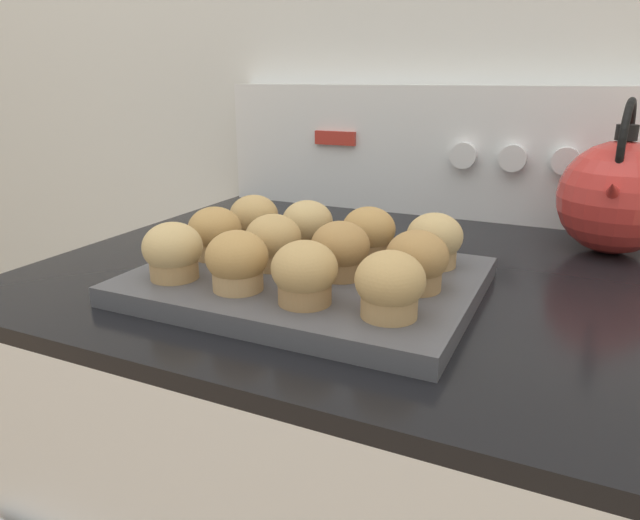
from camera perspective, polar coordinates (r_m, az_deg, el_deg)
wall_back at (r=1.07m, az=12.71°, el=20.12°), size 8.00×0.05×2.40m
control_panel at (r=1.02m, az=11.47°, el=10.63°), size 0.77×0.07×0.22m
muffin_pan at (r=0.65m, az=-1.17°, el=-2.09°), size 0.37×0.29×0.02m
muffin_r0_c0 at (r=0.63m, az=-14.49°, el=0.81°), size 0.06×0.06×0.06m
muffin_r0_c1 at (r=0.59m, az=-8.29°, el=-0.16°), size 0.06×0.06×0.06m
muffin_r0_c2 at (r=0.54m, az=-1.56°, el=-1.37°), size 0.06×0.06×0.06m
muffin_r0_c3 at (r=0.52m, az=7.00°, el=-2.55°), size 0.06×0.06×0.06m
muffin_r1_c0 at (r=0.70m, az=-10.46°, el=2.63°), size 0.06×0.06×0.06m
muffin_r1_c1 at (r=0.65m, az=-4.70°, el=1.80°), size 0.06×0.06×0.06m
muffin_r1_c2 at (r=0.62m, az=2.04°, el=0.95°), size 0.06×0.06×0.06m
muffin_r1_c3 at (r=0.59m, az=9.66°, el=-0.14°), size 0.06×0.06×0.06m
muffin_r2_c0 at (r=0.76m, az=-6.61°, el=4.07°), size 0.06×0.06×0.06m
muffin_r2_c1 at (r=0.72m, az=-1.27°, el=3.45°), size 0.06×0.06×0.06m
muffin_r2_c2 at (r=0.69m, az=4.88°, el=2.67°), size 0.06×0.06×0.06m
muffin_r2_c3 at (r=0.67m, az=11.37°, el=1.91°), size 0.06×0.06×0.06m
tea_kettle at (r=0.87m, az=27.53°, el=5.74°), size 0.15×0.18×0.21m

